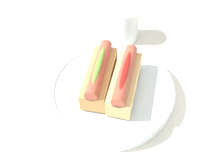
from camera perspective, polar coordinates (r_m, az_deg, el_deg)
name	(u,v)px	position (r m, az deg, el deg)	size (l,w,h in m)	color
ground_plane	(114,102)	(0.59, 0.50, -4.70)	(2.40, 2.40, 0.00)	silver
serving_bowl	(112,91)	(0.59, 0.00, -2.36)	(0.27, 0.27, 0.04)	silver
hotdog_front	(99,75)	(0.56, -2.71, 1.13)	(0.15, 0.06, 0.06)	tan
hotdog_back	(125,80)	(0.55, 2.76, -0.09)	(0.15, 0.06, 0.06)	#DBB270
water_glass	(124,26)	(0.72, 2.56, 11.60)	(0.07, 0.07, 0.09)	white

